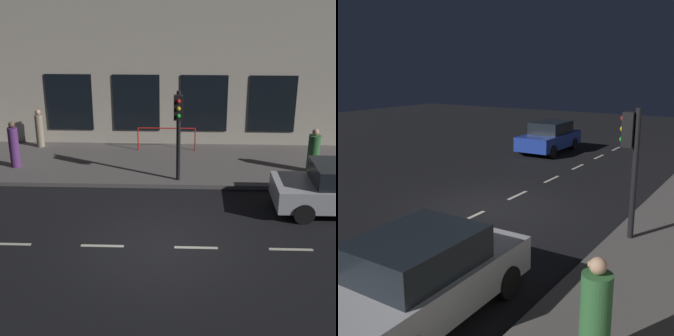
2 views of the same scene
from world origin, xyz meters
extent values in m
plane|color=black|center=(0.00, 0.00, 0.00)|extent=(60.00, 60.00, 0.00)
cube|color=beige|center=(0.00, -3.60, 0.00)|extent=(0.12, 1.20, 0.01)
cube|color=beige|center=(0.00, -1.00, 0.00)|extent=(0.12, 1.20, 0.01)
cube|color=beige|center=(0.00, 1.60, 0.00)|extent=(0.12, 1.20, 0.01)
cube|color=beige|center=(0.00, 4.20, 0.00)|extent=(0.12, 1.20, 0.01)
cube|color=beige|center=(0.00, 6.80, 0.00)|extent=(0.12, 1.20, 0.01)
cube|color=beige|center=(0.00, 9.40, 0.00)|extent=(0.12, 1.20, 0.01)
cube|color=beige|center=(0.00, 12.00, 0.00)|extent=(0.12, 1.20, 0.01)
cylinder|color=black|center=(4.49, -0.42, 1.76)|extent=(0.15, 0.15, 3.21)
cube|color=black|center=(4.28, -0.42, 2.84)|extent=(0.26, 0.32, 0.84)
sphere|color=red|center=(4.14, -0.42, 3.10)|extent=(0.15, 0.15, 0.15)
sphere|color=gold|center=(4.14, -0.42, 2.84)|extent=(0.15, 0.15, 0.15)
sphere|color=green|center=(4.14, -0.42, 2.59)|extent=(0.15, 0.15, 0.15)
cube|color=#1E389E|center=(-2.67, 9.20, 0.63)|extent=(1.83, 4.22, 0.70)
cube|color=black|center=(-2.67, 9.36, 1.28)|extent=(1.60, 2.20, 0.60)
cylinder|color=black|center=(-1.82, 7.90, 0.32)|extent=(0.23, 0.64, 0.64)
cylinder|color=black|center=(-3.50, 7.89, 0.32)|extent=(0.23, 0.64, 0.64)
cylinder|color=black|center=(-1.85, 10.51, 0.32)|extent=(0.23, 0.64, 0.64)
cylinder|color=black|center=(-3.52, 10.49, 0.32)|extent=(0.23, 0.64, 0.64)
cube|color=#B7B7BC|center=(2.44, -5.54, 0.63)|extent=(1.86, 4.15, 0.70)
cube|color=black|center=(2.44, -5.71, 1.28)|extent=(1.63, 2.16, 0.60)
cylinder|color=black|center=(1.57, -4.26, 0.32)|extent=(0.22, 0.64, 0.64)
cylinder|color=black|center=(3.30, -4.25, 0.32)|extent=(0.22, 0.64, 0.64)
cylinder|color=#336B38|center=(5.45, -5.37, 0.85)|extent=(0.48, 0.48, 1.41)
sphere|color=tan|center=(5.45, -5.37, 1.68)|extent=(0.24, 0.24, 0.24)
cube|color=tan|center=(5.33, -5.36, 1.68)|extent=(0.05, 0.07, 0.07)
camera|label=1|loc=(-12.07, -0.68, 7.09)|focal=53.61mm
camera|label=2|loc=(7.23, -10.43, 4.24)|focal=45.43mm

